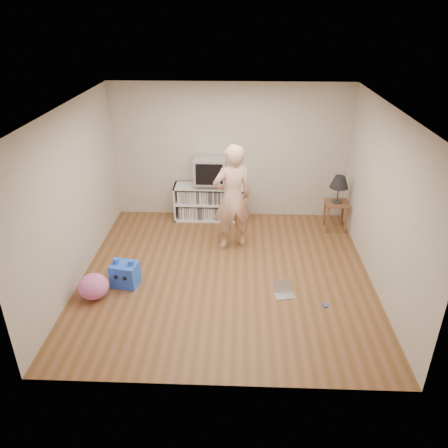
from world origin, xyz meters
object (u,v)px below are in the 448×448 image
person (232,198)px  laptop (284,291)px  media_unit (211,202)px  dvd_deck (210,184)px  table_lamp (339,183)px  plush_pink (93,286)px  side_table (336,209)px  plush_blue (125,274)px  crt_tv (210,170)px

person → laptop: bearing=98.8°
person → media_unit: bearing=-89.1°
dvd_deck → person: (0.45, -1.10, 0.19)m
dvd_deck → table_lamp: 2.40m
media_unit → plush_pink: media_unit is taller
side_table → plush_blue: bearing=-150.4°
crt_tv → person: person is taller
crt_tv → side_table: (2.37, -0.37, -0.60)m
media_unit → plush_blue: media_unit is taller
laptop → plush_blue: size_ratio=0.74×
side_table → person: 2.11m
dvd_deck → person: person is taller
dvd_deck → crt_tv: size_ratio=0.75×
side_table → media_unit: bearing=170.7°
media_unit → person: (0.45, -1.12, 0.57)m
media_unit → dvd_deck: (0.00, -0.02, 0.39)m
side_table → plush_pink: side_table is taller
side_table → table_lamp: (0.00, 0.00, 0.53)m
table_lamp → person: size_ratio=0.28×
dvd_deck → plush_blue: size_ratio=1.01×
laptop → plush_blue: plush_blue is taller
person → laptop: person is taller
dvd_deck → laptop: dvd_deck is taller
table_lamp → plush_blue: size_ratio=1.16×
dvd_deck → laptop: size_ratio=1.37×
person → plush_pink: 2.63m
side_table → person: size_ratio=0.30×
side_table → person: person is taller
laptop → plush_pink: 2.77m
table_lamp → person: bearing=-159.1°
plush_blue → crt_tv: bearing=74.8°
dvd_deck → person: bearing=-67.8°
table_lamp → dvd_deck: bearing=171.1°
crt_tv → laptop: 2.95m
table_lamp → person: person is taller
media_unit → person: 1.33m
crt_tv → plush_pink: bearing=-119.4°
media_unit → table_lamp: (2.37, -0.39, 0.59)m
media_unit → laptop: 2.82m
person → dvd_deck: bearing=-88.8°
media_unit → table_lamp: 2.47m
side_table → plush_blue: (-3.50, -1.99, -0.23)m
dvd_deck → table_lamp: bearing=-8.9°
laptop → plush_pink: (-2.76, -0.19, 0.13)m
laptop → plush_pink: size_ratio=0.76×
table_lamp → laptop: bearing=-117.7°
person → plush_blue: bearing=17.5°
media_unit → dvd_deck: 0.39m
person → side_table: bearing=179.9°
crt_tv → media_unit: bearing=90.0°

